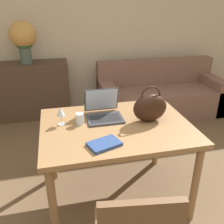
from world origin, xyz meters
name	(u,v)px	position (x,y,z in m)	size (l,w,h in m)	color
wall_back	(82,24)	(0.00, 3.01, 1.35)	(10.00, 0.06, 2.70)	beige
dining_table	(116,134)	(-0.02, 0.73, 0.68)	(1.24, 0.92, 0.77)	olive
couch	(160,96)	(1.13, 2.44, 0.29)	(1.95, 0.81, 0.82)	#7F5B4C
sideboard	(26,91)	(-0.94, 2.75, 0.43)	(1.29, 0.40, 0.86)	#4C3828
laptop	(103,110)	(-0.09, 0.92, 0.83)	(0.31, 0.31, 0.24)	#38383D
drinking_glass	(80,119)	(-0.32, 0.81, 0.81)	(0.07, 0.07, 0.10)	silver
wine_glass	(61,112)	(-0.46, 0.83, 0.88)	(0.07, 0.07, 0.16)	silver
handbag	(150,107)	(0.27, 0.74, 0.89)	(0.29, 0.15, 0.31)	black
flower_vase	(23,38)	(-0.87, 2.69, 1.22)	(0.37, 0.37, 0.59)	#47564C
book	(104,144)	(-0.18, 0.44, 0.78)	(0.26, 0.22, 0.02)	navy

